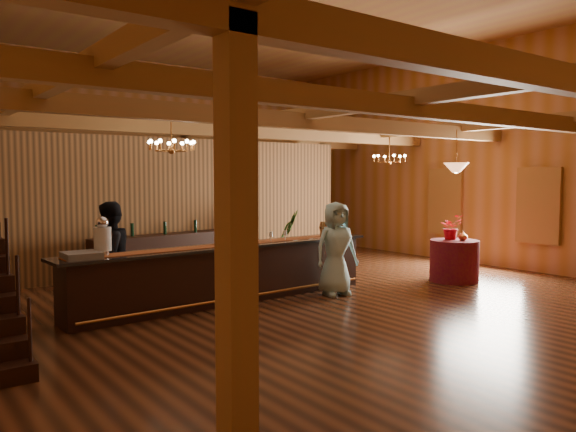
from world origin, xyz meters
TOP-DOWN VIEW (x-y plane):
  - floor at (0.00, 0.00)m, footprint 14.00×14.00m
  - wall_back at (0.00, 7.00)m, footprint 12.00×0.10m
  - wall_right at (6.00, 0.00)m, footprint 0.10×14.00m
  - beam_grid at (0.00, 0.51)m, footprint 11.90×13.90m
  - support_posts at (0.00, -0.50)m, footprint 9.20×10.20m
  - partition_wall at (-0.50, 3.50)m, footprint 9.00×0.18m
  - window_right_front at (5.95, -1.60)m, footprint 0.12×1.05m
  - window_right_back at (5.95, 1.00)m, footprint 0.12×1.05m
  - backroom_boxes at (-0.29, 5.50)m, footprint 4.10×0.60m
  - tasting_bar at (-1.31, 0.01)m, footprint 6.10×1.05m
  - beverage_dispenser at (-3.54, -0.04)m, footprint 0.26×0.26m
  - glass_rack_tray at (-3.89, -0.15)m, footprint 0.50×0.50m
  - raffle_drum at (1.03, 0.07)m, footprint 0.34×0.24m
  - bar_bottle_0 at (-1.49, 0.12)m, footprint 0.07×0.07m
  - bar_bottle_1 at (-1.37, 0.13)m, footprint 0.07×0.07m
  - bar_bottle_2 at (-0.93, 0.15)m, footprint 0.07×0.07m
  - backbar_shelf at (-1.18, 2.98)m, footprint 3.41×0.96m
  - round_table at (3.52, -1.13)m, footprint 1.01×1.01m
  - chandelier_left at (-2.10, 0.59)m, footprint 0.80×0.80m
  - chandelier_right at (3.85, 1.08)m, footprint 0.80×0.80m
  - pendant_lamp at (3.52, -1.13)m, footprint 0.52×0.52m
  - bartender at (-0.55, 0.73)m, footprint 0.66×0.55m
  - staff_second at (-3.20, 0.69)m, footprint 1.11×1.06m
  - guest at (0.60, -0.67)m, footprint 0.95×0.71m
  - floor_plant at (1.71, 2.42)m, footprint 0.94×0.85m
  - table_flowers at (3.57, -1.00)m, footprint 0.55×0.50m
  - table_vase at (3.62, -1.26)m, footprint 0.20×0.20m

SIDE VIEW (x-z plane):
  - floor at x=0.00m, z-range 0.00..0.00m
  - round_table at x=3.52m, z-range 0.00..0.87m
  - backbar_shelf at x=-1.18m, z-range 0.00..0.95m
  - tasting_bar at x=-1.31m, z-range 0.00..1.03m
  - backroom_boxes at x=-0.29m, z-range -0.02..1.08m
  - floor_plant at x=1.71m, z-range 0.00..1.41m
  - bartender at x=-0.55m, z-range 0.00..1.56m
  - guest at x=0.60m, z-range 0.00..1.74m
  - staff_second at x=-3.20m, z-range 0.00..1.80m
  - table_vase at x=3.62m, z-range 0.87..1.19m
  - glass_rack_tray at x=-3.89m, z-range 1.01..1.11m
  - table_flowers at x=3.57m, z-range 0.87..1.41m
  - bar_bottle_0 at x=-1.49m, z-range 1.01..1.31m
  - bar_bottle_1 at x=-1.37m, z-range 1.01..1.31m
  - bar_bottle_2 at x=-0.93m, z-range 1.01..1.31m
  - raffle_drum at x=1.03m, z-range 1.04..1.34m
  - beverage_dispenser at x=-3.54m, z-range 1.00..1.60m
  - window_right_front at x=5.95m, z-range 0.67..2.42m
  - window_right_back at x=5.95m, z-range 0.67..2.42m
  - partition_wall at x=-0.50m, z-range 0.00..3.10m
  - support_posts at x=0.00m, z-range 0.00..3.20m
  - pendant_lamp at x=3.52m, z-range 1.95..2.85m
  - chandelier_right at x=3.85m, z-range 2.31..3.01m
  - wall_back at x=0.00m, z-range 0.00..5.50m
  - wall_right at x=6.00m, z-range 0.00..5.50m
  - chandelier_left at x=-2.10m, z-range 2.45..3.05m
  - beam_grid at x=0.00m, z-range 3.05..3.44m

